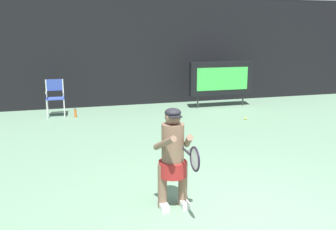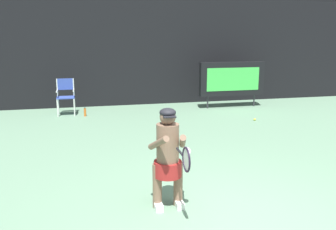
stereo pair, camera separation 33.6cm
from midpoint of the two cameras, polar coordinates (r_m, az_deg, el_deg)
backdrop_screen at (r=12.39m, az=-4.12°, el=9.95°), size 18.00×0.12×3.66m
scoreboard at (r=12.13m, az=10.85°, el=5.60°), size 2.20×0.21×1.50m
umpire_chair at (r=11.24m, az=-15.02°, el=3.16°), size 0.52×0.44×1.08m
water_bottle at (r=10.95m, az=-12.10°, el=0.43°), size 0.07×0.07×0.27m
tennis_player at (r=4.99m, az=1.94°, el=-6.37°), size 0.54×0.61×1.42m
tennis_racket at (r=4.41m, az=5.02°, el=-6.93°), size 0.03×0.60×0.31m
tennis_ball_loose at (r=10.51m, az=14.41°, el=-0.69°), size 0.07×0.07×0.07m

